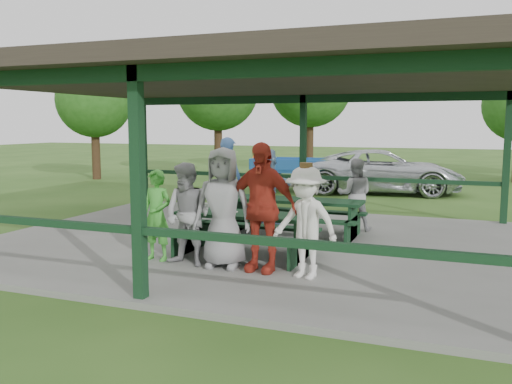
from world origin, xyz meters
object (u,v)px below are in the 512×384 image
at_px(picnic_table_near, 244,229).
at_px(contestant_grey_mid, 223,208).
at_px(contestant_red, 261,207).
at_px(spectator_lblue, 267,186).
at_px(spectator_grey, 355,194).
at_px(picnic_table_far, 294,212).
at_px(contestant_white_fedora, 306,222).
at_px(contestant_grey_left, 188,215).
at_px(farm_trailer, 291,174).
at_px(spectator_blue, 229,178).
at_px(pickup_truck, 382,171).
at_px(contestant_green, 157,215).

bearing_deg(picnic_table_near, contestant_grey_mid, -92.65).
xyz_separation_m(contestant_red, spectator_lblue, (-1.25, 3.72, -0.13)).
bearing_deg(contestant_grey_mid, picnic_table_near, 80.29).
bearing_deg(spectator_grey, picnic_table_near, 54.46).
xyz_separation_m(picnic_table_near, picnic_table_far, (0.27, 2.00, 0.01)).
bearing_deg(contestant_red, contestant_white_fedora, -5.18).
height_order(contestant_grey_left, contestant_red, contestant_red).
height_order(contestant_grey_mid, farm_trailer, contestant_grey_mid).
bearing_deg(contestant_red, picnic_table_near, 131.38).
distance_m(spectator_blue, spectator_grey, 3.11).
bearing_deg(contestant_white_fedora, pickup_truck, 106.70).
bearing_deg(contestant_white_fedora, contestant_grey_mid, -170.57).
xyz_separation_m(spectator_lblue, spectator_grey, (1.99, 0.05, -0.10)).
relative_size(contestant_grey_mid, contestant_white_fedora, 1.12).
height_order(picnic_table_near, contestant_grey_left, contestant_grey_left).
bearing_deg(spectator_blue, spectator_lblue, 178.53).
height_order(spectator_blue, farm_trailer, spectator_blue).
bearing_deg(picnic_table_far, contestant_grey_mid, -96.31).
xyz_separation_m(picnic_table_near, contestant_green, (-1.25, -0.79, 0.29)).
relative_size(contestant_grey_left, contestant_white_fedora, 0.97).
bearing_deg(picnic_table_near, spectator_blue, 118.12).
bearing_deg(pickup_truck, contestant_red, 169.99).
bearing_deg(contestant_grey_left, contestant_grey_mid, 20.15).
height_order(contestant_green, contestant_grey_mid, contestant_grey_mid).
height_order(spectator_grey, farm_trailer, spectator_grey).
distance_m(picnic_table_near, contestant_white_fedora, 1.67).
height_order(picnic_table_far, spectator_grey, spectator_grey).
distance_m(contestant_grey_left, contestant_red, 1.22).
relative_size(contestant_grey_left, spectator_grey, 1.08).
relative_size(contestant_red, spectator_blue, 1.02).
bearing_deg(farm_trailer, picnic_table_far, -75.52).
bearing_deg(contestant_grey_mid, farm_trailer, 94.61).
xyz_separation_m(contestant_grey_left, contestant_grey_mid, (0.56, 0.13, 0.12)).
bearing_deg(farm_trailer, pickup_truck, 8.17).
bearing_deg(picnic_table_near, picnic_table_far, 82.25).
height_order(contestant_grey_left, contestant_grey_mid, contestant_grey_mid).
height_order(spectator_blue, spectator_grey, spectator_blue).
bearing_deg(contestant_grey_mid, spectator_lblue, 92.22).
xyz_separation_m(picnic_table_near, contestant_red, (0.60, -0.79, 0.53)).
bearing_deg(contestant_white_fedora, contestant_red, -174.99).
xyz_separation_m(spectator_lblue, pickup_truck, (1.54, 7.39, -0.23)).
distance_m(spectator_blue, farm_trailer, 6.43).
distance_m(contestant_red, farm_trailer, 10.85).
bearing_deg(contestant_green, pickup_truck, 82.91).
relative_size(contestant_grey_mid, contestant_red, 0.96).
xyz_separation_m(picnic_table_far, spectator_lblue, (-0.92, 0.92, 0.39)).
height_order(contestant_red, contestant_white_fedora, contestant_red).
height_order(spectator_blue, pickup_truck, spectator_blue).
distance_m(contestant_white_fedora, farm_trailer, 11.18).
height_order(contestant_green, contestant_red, contestant_red).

